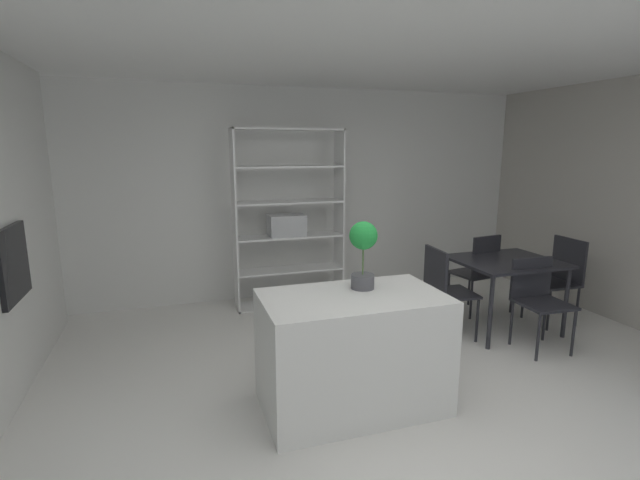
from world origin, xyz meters
TOP-DOWN VIEW (x-y plane):
  - ground_plane at (0.00, 0.00)m, footprint 9.29×9.29m
  - ceiling_slab at (0.00, 0.00)m, footprint 6.75×6.14m
  - back_partition at (0.00, 3.04)m, footprint 6.75×0.06m
  - built_in_oven at (-2.62, 1.18)m, footprint 0.06×0.62m
  - kitchen_island at (-0.20, 0.19)m, footprint 1.35×0.79m
  - potted_plant_on_island at (-0.07, 0.33)m, footprint 0.22×0.22m
  - open_bookshelf at (-0.09, 2.62)m, footprint 1.34×0.35m
  - dining_table at (1.92, 1.10)m, footprint 1.05×0.89m
  - dining_chair_island_side at (1.17, 1.11)m, footprint 0.47×0.48m
  - dining_chair_near at (1.92, 0.63)m, footprint 0.48×0.46m
  - dining_chair_window_side at (2.66, 1.10)m, footprint 0.45×0.47m
  - dining_chair_far at (1.93, 1.57)m, footprint 0.46×0.50m

SIDE VIEW (x-z plane):
  - ground_plane at x=0.00m, z-range 0.00..0.00m
  - kitchen_island at x=-0.20m, z-range 0.00..0.88m
  - dining_chair_near at x=1.92m, z-range 0.10..0.98m
  - dining_chair_window_side at x=2.66m, z-range 0.09..1.05m
  - dining_chair_island_side at x=1.17m, z-range 0.09..1.04m
  - dining_chair_far at x=1.93m, z-range 0.09..1.05m
  - dining_table at x=1.92m, z-range 0.31..1.08m
  - open_bookshelf at x=-0.09m, z-range -0.02..2.15m
  - built_in_oven at x=-2.62m, z-range 0.79..1.37m
  - potted_plant_on_island at x=-0.07m, z-range 0.94..1.47m
  - back_partition at x=0.00m, z-range 0.00..2.70m
  - ceiling_slab at x=0.00m, z-range 2.70..2.76m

